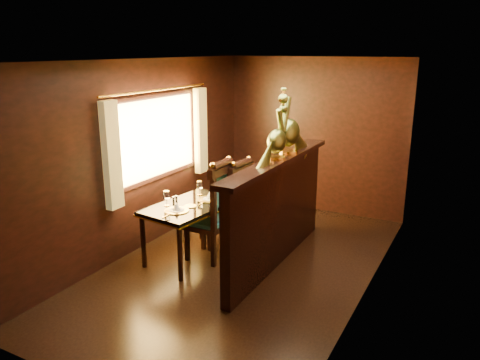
{
  "coord_description": "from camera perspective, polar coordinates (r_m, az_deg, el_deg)",
  "views": [
    {
      "loc": [
        2.48,
        -4.7,
        2.63
      ],
      "look_at": [
        -0.13,
        0.18,
        1.06
      ],
      "focal_mm": 35.0,
      "sensor_mm": 36.0,
      "label": 1
    }
  ],
  "objects": [
    {
      "name": "peacock_right",
      "position": [
        5.79,
        6.03,
        7.23
      ],
      "size": [
        0.26,
        0.69,
        0.82
      ],
      "primitive_type": null,
      "color": "#194D2A",
      "rests_on": "partition"
    },
    {
      "name": "partition",
      "position": [
        5.78,
        4.54,
        -3.6
      ],
      "size": [
        0.26,
        2.7,
        1.36
      ],
      "color": "black",
      "rests_on": "ground"
    },
    {
      "name": "chair_left",
      "position": [
        5.86,
        -2.94,
        -3.44
      ],
      "size": [
        0.48,
        0.53,
        1.34
      ],
      "rotation": [
        0.0,
        0.0,
        0.01
      ],
      "color": "black",
      "rests_on": "ground"
    },
    {
      "name": "peacock_left",
      "position": [
        5.47,
        4.52,
        6.02
      ],
      "size": [
        0.22,
        0.58,
        0.69
      ],
      "primitive_type": null,
      "color": "#194D2A",
      "rests_on": "partition"
    },
    {
      "name": "chair_right",
      "position": [
        6.12,
        -0.46,
        -2.88
      ],
      "size": [
        0.49,
        0.51,
        1.28
      ],
      "rotation": [
        0.0,
        0.0,
        -0.07
      ],
      "color": "black",
      "rests_on": "ground"
    },
    {
      "name": "dining_table",
      "position": [
        5.95,
        -6.02,
        -3.58
      ],
      "size": [
        0.9,
        1.32,
        0.93
      ],
      "rotation": [
        0.0,
        0.0,
        -0.13
      ],
      "color": "black",
      "rests_on": "ground"
    },
    {
      "name": "room_shell",
      "position": [
        5.47,
        -0.36,
        4.8
      ],
      "size": [
        3.04,
        5.04,
        2.52
      ],
      "color": "black",
      "rests_on": "ground"
    },
    {
      "name": "ground",
      "position": [
        5.93,
        0.32,
        -10.48
      ],
      "size": [
        5.0,
        5.0,
        0.0
      ],
      "primitive_type": "plane",
      "color": "black",
      "rests_on": "ground"
    }
  ]
}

